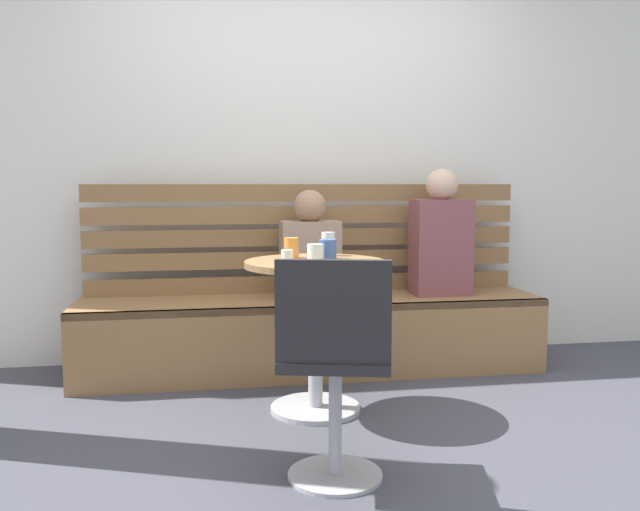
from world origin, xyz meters
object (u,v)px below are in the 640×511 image
(person_adult, at_px, (441,239))
(cup_glass_tall, at_px, (328,244))
(white_chair, at_px, (335,362))
(cup_glass_short, at_px, (315,252))
(booth_bench, at_px, (312,335))
(cup_tumbler_orange, at_px, (292,248))
(cafe_table, at_px, (315,306))
(cup_espresso_small, at_px, (287,255))
(phone_on_table, at_px, (303,264))
(cup_mug_blue, at_px, (328,249))
(person_child_left, at_px, (310,251))

(person_adult, xyz_separation_m, cup_glass_tall, (-0.77, -0.46, 0.02))
(white_chair, relative_size, cup_glass_short, 10.63)
(booth_bench, bearing_deg, cup_tumbler_orange, -109.56)
(booth_bench, bearing_deg, cafe_table, -97.65)
(booth_bench, relative_size, cup_espresso_small, 48.21)
(white_chair, bearing_deg, phone_on_table, 91.75)
(cup_espresso_small, bearing_deg, booth_bench, 71.36)
(booth_bench, distance_m, cup_tumbler_orange, 0.80)
(cup_mug_blue, bearing_deg, cup_glass_short, -135.21)
(cafe_table, height_order, white_chair, white_chair)
(person_adult, relative_size, cup_glass_short, 9.43)
(person_adult, bearing_deg, cafe_table, -141.87)
(person_child_left, relative_size, phone_on_table, 4.51)
(person_adult, bearing_deg, cup_mug_blue, -142.56)
(phone_on_table, bearing_deg, person_child_left, 37.59)
(cafe_table, height_order, cup_glass_tall, cup_glass_tall)
(cup_mug_blue, xyz_separation_m, phone_on_table, (-0.16, -0.23, -0.04))
(booth_bench, height_order, white_chair, white_chair)
(cafe_table, distance_m, white_chair, 0.82)
(cup_tumbler_orange, relative_size, phone_on_table, 0.71)
(person_adult, xyz_separation_m, cup_glass_short, (-0.87, -0.69, 0.00))
(cup_tumbler_orange, bearing_deg, cup_mug_blue, -22.82)
(white_chair, xyz_separation_m, person_child_left, (0.14, 1.51, 0.25))
(cup_espresso_small, height_order, phone_on_table, cup_espresso_small)
(person_child_left, bearing_deg, cup_mug_blue, -90.56)
(person_child_left, distance_m, cup_mug_blue, 0.62)
(white_chair, height_order, cup_mug_blue, white_chair)
(cup_espresso_small, xyz_separation_m, phone_on_table, (0.05, -0.16, -0.02))
(cup_glass_short, bearing_deg, booth_bench, 82.41)
(cafe_table, xyz_separation_m, cup_glass_tall, (0.10, 0.22, 0.28))
(person_adult, bearing_deg, cup_espresso_small, -145.86)
(phone_on_table, bearing_deg, cafe_table, 20.60)
(cafe_table, bearing_deg, cup_espresso_small, 179.29)
(white_chair, xyz_separation_m, cup_tumbler_orange, (-0.04, 0.96, 0.33))
(person_child_left, height_order, cup_espresso_small, person_child_left)
(phone_on_table, bearing_deg, cup_glass_short, 20.50)
(booth_bench, bearing_deg, cup_espresso_small, -108.64)
(cup_glass_short, bearing_deg, person_child_left, 83.45)
(person_child_left, xyz_separation_m, cup_espresso_small, (-0.22, -0.69, 0.05))
(cup_tumbler_orange, relative_size, cup_espresso_small, 1.79)
(person_child_left, xyz_separation_m, cup_glass_tall, (0.02, -0.47, 0.08))
(booth_bench, distance_m, cup_mug_blue, 0.82)
(cup_espresso_small, bearing_deg, person_adult, 34.14)
(cafe_table, relative_size, cup_glass_tall, 6.17)
(cup_glass_short, distance_m, cup_glass_tall, 0.25)
(cup_espresso_small, bearing_deg, cup_glass_tall, 42.80)
(person_child_left, relative_size, cup_espresso_small, 11.28)
(cafe_table, bearing_deg, cup_glass_short, 46.77)
(person_adult, xyz_separation_m, cup_espresso_small, (-1.01, -0.69, -0.01))
(cup_mug_blue, distance_m, cup_glass_tall, 0.15)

